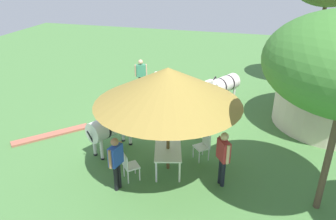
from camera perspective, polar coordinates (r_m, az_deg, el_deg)
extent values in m
plane|color=#47763C|center=(13.45, 0.00, -1.71)|extent=(36.00, 36.00, 0.00)
cylinder|color=beige|center=(14.27, 26.85, 1.35)|extent=(4.37, 4.37, 1.94)
cylinder|color=brown|center=(9.91, -0.01, -4.77)|extent=(0.10, 0.10, 2.25)
cone|color=olive|center=(9.20, -0.01, 4.25)|extent=(4.29, 4.29, 1.07)
cube|color=silver|center=(10.12, -0.01, -6.76)|extent=(1.68, 1.18, 0.04)
cylinder|color=silver|center=(10.91, 1.81, -6.48)|extent=(0.06, 0.06, 0.70)
cylinder|color=silver|center=(9.75, 2.03, -10.77)|extent=(0.06, 0.06, 0.70)
cylinder|color=silver|center=(10.91, -1.81, -6.47)|extent=(0.06, 0.06, 0.70)
cylinder|color=silver|center=(9.75, -2.07, -10.77)|extent=(0.06, 0.06, 0.70)
cube|color=white|center=(9.88, -6.41, -9.67)|extent=(0.61, 0.61, 0.04)
cube|color=white|center=(9.71, -7.54, -8.83)|extent=(0.36, 0.32, 0.45)
cylinder|color=white|center=(10.21, -5.76, -9.92)|extent=(0.04, 0.04, 0.45)
cylinder|color=white|center=(9.91, -4.97, -11.06)|extent=(0.04, 0.04, 0.45)
cylinder|color=white|center=(10.12, -7.70, -10.39)|extent=(0.04, 0.04, 0.45)
cylinder|color=white|center=(9.82, -6.97, -11.57)|extent=(0.04, 0.04, 0.45)
cube|color=silver|center=(10.77, 5.82, -6.46)|extent=(0.61, 0.61, 0.04)
cube|color=silver|center=(10.74, 6.74, -5.19)|extent=(0.36, 0.32, 0.45)
cylinder|color=silver|center=(10.67, 5.47, -8.19)|extent=(0.04, 0.04, 0.45)
cylinder|color=silver|center=(10.94, 4.43, -7.23)|extent=(0.04, 0.04, 0.45)
cylinder|color=silver|center=(10.84, 7.11, -7.71)|extent=(0.04, 0.04, 0.45)
cylinder|color=silver|center=(11.10, 6.05, -6.77)|extent=(0.04, 0.04, 0.45)
cylinder|color=black|center=(9.52, -9.09, -11.62)|extent=(0.12, 0.12, 0.83)
cylinder|color=black|center=(9.61, -8.57, -11.17)|extent=(0.12, 0.12, 0.83)
cube|color=blue|center=(9.17, -9.12, -7.82)|extent=(0.48, 0.30, 0.59)
cylinder|color=#A36D4C|center=(8.99, -10.09, -8.49)|extent=(0.09, 0.09, 0.55)
cylinder|color=#A36D4C|center=(9.33, -8.20, -6.99)|extent=(0.09, 0.09, 0.55)
sphere|color=#A36D4C|center=(8.95, -9.30, -5.52)|extent=(0.23, 0.23, 0.23)
cylinder|color=black|center=(9.79, 9.15, -10.38)|extent=(0.13, 0.13, 0.86)
cylinder|color=black|center=(9.68, 9.56, -10.87)|extent=(0.13, 0.13, 0.86)
cube|color=#B23035|center=(9.33, 9.67, -6.95)|extent=(0.51, 0.44, 0.61)
cylinder|color=#DFB98A|center=(9.52, 8.96, -6.07)|extent=(0.09, 0.09, 0.57)
cylinder|color=#DFB98A|center=(9.12, 10.42, -7.67)|extent=(0.09, 0.09, 0.57)
sphere|color=#DFB98A|center=(9.10, 9.86, -4.59)|extent=(0.23, 0.23, 0.23)
cylinder|color=black|center=(16.10, -4.40, 4.48)|extent=(0.12, 0.12, 0.83)
cylinder|color=black|center=(16.09, -4.93, 4.44)|extent=(0.12, 0.12, 0.83)
cube|color=#3D8A66|center=(15.86, -4.75, 6.87)|extent=(0.39, 0.50, 0.59)
cylinder|color=#E2AD8A|center=(15.89, -3.84, 7.00)|extent=(0.09, 0.09, 0.56)
cylinder|color=#E2AD8A|center=(15.83, -5.68, 6.86)|extent=(0.09, 0.09, 0.56)
sphere|color=#E2AD8A|center=(15.73, -4.81, 8.36)|extent=(0.23, 0.23, 0.23)
cube|color=#3C9573|center=(12.72, 5.24, -2.37)|extent=(0.64, 0.62, 0.03)
cube|color=white|center=(12.39, 4.80, -1.98)|extent=(0.63, 0.61, 0.32)
cube|color=silver|center=(12.81, 4.05, -2.67)|extent=(0.60, 0.16, 0.22)
cube|color=silver|center=(12.64, 6.22, -3.15)|extent=(0.60, 0.16, 0.22)
cylinder|color=silver|center=(14.38, 9.69, 4.40)|extent=(1.64, 1.35, 0.69)
cylinder|color=black|center=(14.61, 10.40, 4.68)|extent=(0.42, 0.65, 0.70)
cylinder|color=black|center=(14.17, 9.03, 4.15)|extent=(0.42, 0.65, 0.70)
cylinder|color=silver|center=(13.75, 7.86, 4.36)|extent=(0.63, 0.54, 0.51)
cube|color=silver|center=(13.49, 7.16, 4.71)|extent=(0.44, 0.36, 0.20)
cube|color=black|center=(13.37, 6.66, 4.41)|extent=(0.16, 0.16, 0.12)
cube|color=black|center=(13.68, 7.91, 5.15)|extent=(0.34, 0.22, 0.28)
cylinder|color=silver|center=(14.10, 8.72, 1.12)|extent=(0.11, 0.11, 0.81)
cylinder|color=black|center=(14.25, 8.62, -0.26)|extent=(0.13, 0.13, 0.06)
cylinder|color=silver|center=(14.31, 7.52, 1.57)|extent=(0.11, 0.11, 0.81)
cylinder|color=black|center=(14.46, 7.44, 0.20)|extent=(0.13, 0.13, 0.06)
cylinder|color=silver|center=(14.96, 11.40, 2.35)|extent=(0.11, 0.11, 0.81)
cylinder|color=black|center=(15.11, 11.28, 1.03)|extent=(0.13, 0.13, 0.06)
cylinder|color=silver|center=(15.16, 10.23, 2.75)|extent=(0.11, 0.11, 0.81)
cylinder|color=black|center=(15.30, 10.13, 1.45)|extent=(0.13, 0.13, 0.06)
cylinder|color=black|center=(15.03, 11.50, 4.77)|extent=(0.23, 0.16, 0.53)
cylinder|color=silver|center=(13.93, -3.34, 3.45)|extent=(1.53, 0.63, 0.63)
cylinder|color=black|center=(13.66, -3.74, 2.99)|extent=(0.08, 0.64, 0.64)
cylinder|color=black|center=(14.17, -2.99, 3.85)|extent=(0.08, 0.64, 0.64)
cylinder|color=silver|center=(14.54, -2.40, 5.18)|extent=(0.53, 0.28, 0.49)
cube|color=silver|center=(14.74, -2.08, 6.12)|extent=(0.40, 0.18, 0.20)
cube|color=black|center=(14.91, -1.88, 6.23)|extent=(0.12, 0.12, 0.12)
cube|color=black|center=(14.47, -2.42, 5.92)|extent=(0.37, 0.04, 0.28)
cylinder|color=silver|center=(14.71, -3.21, 2.19)|extent=(0.11, 0.11, 0.70)
cylinder|color=black|center=(14.84, -3.18, 1.05)|extent=(0.13, 0.13, 0.06)
cylinder|color=silver|center=(14.61, -1.92, 2.05)|extent=(0.11, 0.11, 0.70)
cylinder|color=black|center=(14.74, -1.90, 0.91)|extent=(0.13, 0.13, 0.06)
cylinder|color=silver|center=(13.71, -4.73, 0.37)|extent=(0.11, 0.11, 0.70)
cylinder|color=black|center=(13.85, -4.68, -0.83)|extent=(0.13, 0.13, 0.06)
cylinder|color=silver|center=(13.60, -3.36, 0.21)|extent=(0.11, 0.11, 0.70)
cylinder|color=black|center=(13.74, -3.32, -1.00)|extent=(0.13, 0.13, 0.06)
cylinder|color=black|center=(13.26, -4.44, 1.80)|extent=(0.24, 0.05, 0.53)
cylinder|color=silver|center=(11.12, -9.82, -2.57)|extent=(1.79, 1.34, 0.69)
cylinder|color=black|center=(10.94, -11.14, -3.16)|extent=(0.38, 0.67, 0.70)
cylinder|color=black|center=(11.28, -8.66, -2.05)|extent=(0.38, 0.67, 0.70)
cylinder|color=silver|center=(11.51, -6.73, -0.35)|extent=(0.63, 0.52, 0.51)
cube|color=silver|center=(11.61, -5.75, 0.80)|extent=(0.44, 0.34, 0.20)
cube|color=black|center=(11.74, -5.11, 0.94)|extent=(0.16, 0.16, 0.12)
cube|color=black|center=(11.43, -6.78, 0.55)|extent=(0.35, 0.19, 0.28)
cylinder|color=silver|center=(11.88, -7.86, -3.87)|extent=(0.11, 0.11, 0.71)
cylinder|color=black|center=(12.04, -7.77, -5.22)|extent=(0.13, 0.13, 0.06)
cylinder|color=silver|center=(11.63, -6.62, -4.47)|extent=(0.11, 0.11, 0.71)
cylinder|color=black|center=(11.79, -6.54, -5.85)|extent=(0.13, 0.13, 0.06)
cylinder|color=silver|center=(11.22, -12.68, -6.15)|extent=(0.11, 0.11, 0.71)
cylinder|color=black|center=(11.39, -12.53, -7.55)|extent=(0.13, 0.13, 0.06)
cylinder|color=silver|center=(10.96, -11.48, -6.85)|extent=(0.11, 0.11, 0.71)
cylinder|color=black|center=(11.13, -11.33, -8.28)|extent=(0.13, 0.13, 0.06)
cylinder|color=black|center=(10.71, -13.38, -4.65)|extent=(0.23, 0.15, 0.53)
cylinder|color=#4C3631|center=(18.39, 24.59, 10.06)|extent=(0.19, 0.19, 3.99)
cylinder|color=brown|center=(9.13, 26.07, -7.93)|extent=(0.17, 0.17, 2.94)
cube|color=#A95C48|center=(13.02, -19.70, -4.08)|extent=(2.28, 2.19, 0.08)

